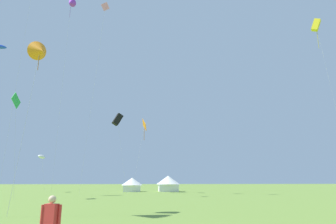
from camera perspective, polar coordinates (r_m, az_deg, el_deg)
kite_pink_diamond at (r=57.00m, az=-12.49°, el=18.36°), size 3.02×1.27×34.31m
kite_purple_delta at (r=63.87m, az=-18.65°, el=19.73°), size 2.04×2.29×37.42m
kite_orange_diamond at (r=56.08m, az=-4.71°, el=-2.72°), size 2.42×3.44×13.93m
kite_yellow_box at (r=58.02m, az=27.22°, el=14.97°), size 3.17×1.83×29.48m
kite_orange_delta at (r=24.73m, az=-24.01°, el=10.97°), size 2.16×3.05×12.77m
kite_green_diamond at (r=42.64m, az=-27.84°, el=1.89°), size 1.74×2.26×13.51m
kite_black_box at (r=57.37m, az=-9.95°, el=-1.48°), size 3.46×2.28×15.11m
kite_white_parafoil at (r=63.24m, az=-23.70°, el=-8.10°), size 2.43×3.05×7.32m
festival_tent_left at (r=60.93m, az=-7.12°, el=-13.92°), size 4.26×4.26×2.77m
festival_tent_right at (r=61.24m, az=0.03°, el=-13.81°), size 4.88×4.88×3.17m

